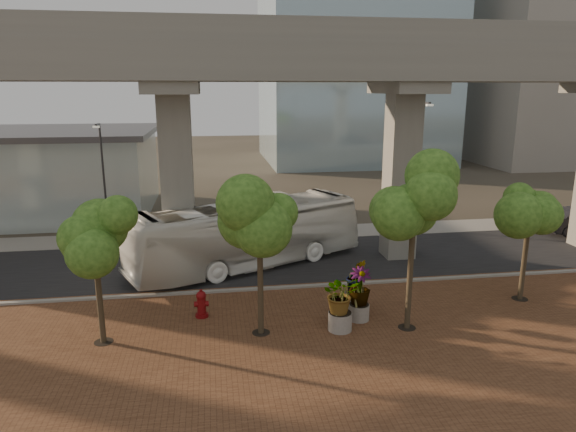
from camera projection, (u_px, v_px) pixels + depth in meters
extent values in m
plane|color=#343026|center=(299.00, 274.00, 26.39)|extent=(160.00, 160.00, 0.00)
cube|color=brown|center=(336.00, 349.00, 18.71)|extent=(70.00, 13.00, 0.06)
cube|color=black|center=(293.00, 261.00, 28.30)|extent=(90.00, 8.00, 0.04)
cube|color=gray|center=(306.00, 287.00, 24.45)|extent=(70.00, 0.25, 0.16)
cube|color=gray|center=(279.00, 233.00, 33.57)|extent=(90.00, 3.00, 0.06)
cube|color=gray|center=(298.00, 62.00, 24.23)|extent=(72.00, 2.40, 1.80)
cube|color=gray|center=(288.00, 65.00, 27.30)|extent=(72.00, 2.40, 1.80)
cube|color=gray|center=(303.00, 28.00, 22.83)|extent=(72.00, 0.12, 1.00)
cube|color=gray|center=(285.00, 39.00, 28.01)|extent=(72.00, 0.12, 1.00)
cube|color=#9A958B|center=(552.00, 66.00, 63.53)|extent=(18.00, 16.00, 24.00)
imported|color=white|center=(248.00, 234.00, 27.03)|extent=(12.90, 8.08, 3.57)
cylinder|color=maroon|center=(202.00, 315.00, 21.29)|extent=(0.54, 0.54, 0.12)
cylinder|color=maroon|center=(202.00, 306.00, 21.18)|extent=(0.36, 0.36, 0.86)
sphere|color=maroon|center=(201.00, 296.00, 21.08)|extent=(0.42, 0.42, 0.42)
cylinder|color=maroon|center=(201.00, 291.00, 21.03)|extent=(0.12, 0.12, 0.15)
cylinder|color=maroon|center=(201.00, 304.00, 21.17)|extent=(0.60, 0.24, 0.24)
cylinder|color=#A9A698|center=(340.00, 321.00, 20.05)|extent=(0.94, 0.94, 0.73)
imported|color=#2B5516|center=(341.00, 294.00, 19.77)|extent=(2.08, 2.08, 1.56)
cylinder|color=#9D978E|center=(359.00, 312.00, 20.97)|extent=(0.85, 0.85, 0.66)
imported|color=#2B5516|center=(360.00, 286.00, 20.70)|extent=(2.07, 2.07, 1.56)
cylinder|color=#A19E92|center=(355.00, 301.00, 22.00)|extent=(0.92, 0.92, 0.71)
imported|color=#2B5516|center=(356.00, 276.00, 21.73)|extent=(2.04, 2.04, 1.53)
cylinder|color=#483B29|center=(100.00, 302.00, 18.78)|extent=(0.22, 0.22, 3.21)
cylinder|color=black|center=(104.00, 342.00, 19.17)|extent=(0.70, 0.70, 0.01)
cylinder|color=#483B29|center=(260.00, 289.00, 19.46)|extent=(0.22, 0.22, 3.60)
cylinder|color=black|center=(261.00, 332.00, 19.90)|extent=(0.70, 0.70, 0.01)
cylinder|color=#483B29|center=(410.00, 278.00, 19.81)|extent=(0.22, 0.22, 4.21)
cylinder|color=black|center=(407.00, 327.00, 20.32)|extent=(0.70, 0.70, 0.01)
cylinder|color=#483B29|center=(524.00, 264.00, 22.70)|extent=(0.22, 0.22, 3.33)
cylinder|color=black|center=(520.00, 299.00, 23.10)|extent=(0.70, 0.70, 0.01)
cylinder|color=#292A2E|center=(104.00, 184.00, 31.15)|extent=(0.13, 0.13, 7.17)
cube|color=#292A2E|center=(98.00, 125.00, 29.85)|extent=(0.13, 0.90, 0.13)
cube|color=silver|center=(96.00, 127.00, 29.44)|extent=(0.36, 0.18, 0.11)
cylinder|color=#2A2A2E|center=(419.00, 168.00, 33.71)|extent=(0.15, 0.15, 8.32)
cube|color=#2A2A2E|center=(426.00, 103.00, 32.20)|extent=(0.16, 1.04, 0.16)
cube|color=silver|center=(430.00, 105.00, 31.73)|extent=(0.42, 0.21, 0.12)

